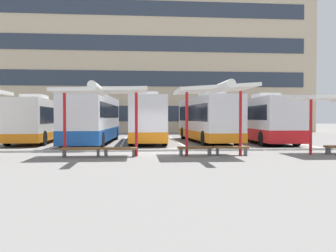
# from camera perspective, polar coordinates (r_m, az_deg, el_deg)

# --- Properties ---
(ground_plane) EXTENTS (160.00, 160.00, 0.00)m
(ground_plane) POSITION_cam_1_polar(r_m,az_deg,el_deg) (19.35, -1.99, -4.15)
(ground_plane) COLOR slate
(terminal_building) EXTENTS (42.76, 11.56, 23.84)m
(terminal_building) POSITION_cam_1_polar(r_m,az_deg,el_deg) (49.44, -3.71, 11.53)
(terminal_building) COLOR #C6B293
(terminal_building) RESTS_ON ground
(coach_bus_0) EXTENTS (2.70, 10.48, 3.48)m
(coach_bus_0) POSITION_cam_1_polar(r_m,az_deg,el_deg) (28.52, -19.90, 0.84)
(coach_bus_0) COLOR silver
(coach_bus_0) RESTS_ON ground
(coach_bus_1) EXTENTS (3.00, 11.63, 3.71)m
(coach_bus_1) POSITION_cam_1_polar(r_m,az_deg,el_deg) (25.90, -11.82, 1.03)
(coach_bus_1) COLOR silver
(coach_bus_1) RESTS_ON ground
(coach_bus_2) EXTENTS (2.67, 10.58, 3.65)m
(coach_bus_2) POSITION_cam_1_polar(r_m,az_deg,el_deg) (26.76, -3.33, 1.05)
(coach_bus_2) COLOR silver
(coach_bus_2) RESTS_ON ground
(coach_bus_3) EXTENTS (3.07, 10.77, 3.69)m
(coach_bus_3) POSITION_cam_1_polar(r_m,az_deg,el_deg) (27.06, 6.24, 1.12)
(coach_bus_3) COLOR silver
(coach_bus_3) RESTS_ON ground
(coach_bus_4) EXTENTS (2.88, 11.84, 3.57)m
(coach_bus_4) POSITION_cam_1_polar(r_m,az_deg,el_deg) (27.97, 14.44, 0.90)
(coach_bus_4) COLOR silver
(coach_bus_4) RESTS_ON ground
(lane_stripe_0) EXTENTS (0.16, 14.00, 0.01)m
(lane_stripe_0) POSITION_cam_1_polar(r_m,az_deg,el_deg) (27.99, -24.33, -2.54)
(lane_stripe_0) COLOR white
(lane_stripe_0) RESTS_ON ground
(lane_stripe_1) EXTENTS (0.16, 14.00, 0.01)m
(lane_stripe_1) POSITION_cam_1_polar(r_m,az_deg,el_deg) (26.90, -16.03, -2.62)
(lane_stripe_1) COLOR white
(lane_stripe_1) RESTS_ON ground
(lane_stripe_2) EXTENTS (0.16, 14.00, 0.01)m
(lane_stripe_2) POSITION_cam_1_polar(r_m,az_deg,el_deg) (26.42, -7.23, -2.65)
(lane_stripe_2) COLOR white
(lane_stripe_2) RESTS_ON ground
(lane_stripe_3) EXTENTS (0.16, 14.00, 0.01)m
(lane_stripe_3) POSITION_cam_1_polar(r_m,az_deg,el_deg) (26.57, 1.68, -2.62)
(lane_stripe_3) COLOR white
(lane_stripe_3) RESTS_ON ground
(lane_stripe_4) EXTENTS (0.16, 14.00, 0.01)m
(lane_stripe_4) POSITION_cam_1_polar(r_m,az_deg,el_deg) (27.34, 10.29, -2.53)
(lane_stripe_4) COLOR white
(lane_stripe_4) RESTS_ON ground
(lane_stripe_5) EXTENTS (0.16, 14.00, 0.01)m
(lane_stripe_5) POSITION_cam_1_polar(r_m,az_deg,el_deg) (28.69, 18.25, -2.39)
(lane_stripe_5) COLOR white
(lane_stripe_5) RESTS_ON ground
(waiting_shelter_1) EXTENTS (4.36, 4.50, 3.29)m
(waiting_shelter_1) POSITION_cam_1_polar(r_m,az_deg,el_deg) (16.91, -10.84, 5.37)
(waiting_shelter_1) COLOR red
(waiting_shelter_1) RESTS_ON ground
(bench_2) EXTENTS (1.88, 0.50, 0.45)m
(bench_2) POSITION_cam_1_polar(r_m,az_deg,el_deg) (17.22, -13.73, -3.74)
(bench_2) COLOR brown
(bench_2) RESTS_ON ground
(bench_3) EXTENTS (1.62, 0.49, 0.45)m
(bench_3) POSITION_cam_1_polar(r_m,az_deg,el_deg) (16.97, -7.73, -3.81)
(bench_3) COLOR brown
(bench_3) RESTS_ON ground
(waiting_shelter_2) EXTENTS (3.65, 4.86, 3.44)m
(waiting_shelter_2) POSITION_cam_1_polar(r_m,az_deg,el_deg) (17.15, 7.56, 5.67)
(waiting_shelter_2) COLOR red
(waiting_shelter_2) RESTS_ON ground
(bench_4) EXTENTS (1.72, 0.48, 0.45)m
(bench_4) POSITION_cam_1_polar(r_m,az_deg,el_deg) (17.31, 4.39, -3.69)
(bench_4) COLOR brown
(bench_4) RESTS_ON ground
(bench_5) EXTENTS (1.71, 0.62, 0.45)m
(bench_5) POSITION_cam_1_polar(r_m,az_deg,el_deg) (17.74, 10.13, -3.59)
(bench_5) COLOR brown
(bench_5) RESTS_ON ground
(platform_kerb) EXTENTS (44.00, 0.24, 0.12)m
(platform_kerb) POSITION_cam_1_polar(r_m,az_deg,el_deg) (19.62, -2.03, -3.89)
(platform_kerb) COLOR #ADADA8
(platform_kerb) RESTS_ON ground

